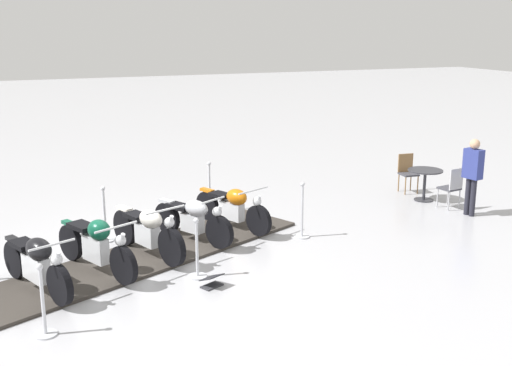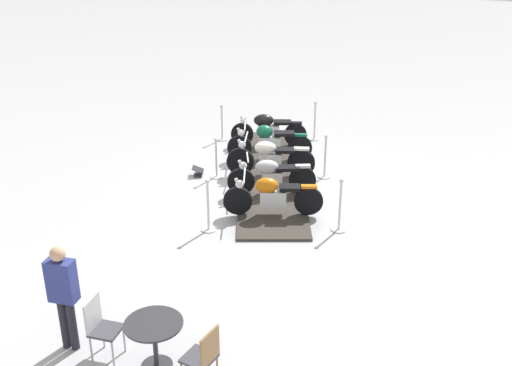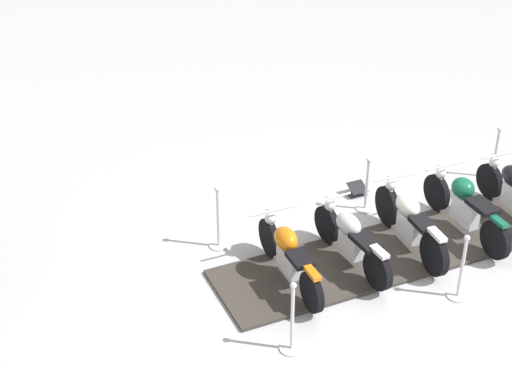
{
  "view_description": "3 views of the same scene",
  "coord_description": "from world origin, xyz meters",
  "px_view_note": "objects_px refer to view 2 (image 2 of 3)",
  "views": [
    {
      "loc": [
        10.6,
        -2.23,
        4.08
      ],
      "look_at": [
        -1.0,
        2.51,
        0.91
      ],
      "focal_mm": 44.15,
      "sensor_mm": 36.0,
      "label": 1
    },
    {
      "loc": [
        -5.35,
        12.44,
        5.78
      ],
      "look_at": [
        -0.52,
        1.98,
        0.72
      ],
      "focal_mm": 41.98,
      "sensor_mm": 36.0,
      "label": 2
    },
    {
      "loc": [
        -10.37,
        2.32,
        7.36
      ],
      "look_at": [
        0.44,
        2.46,
        0.96
      ],
      "focal_mm": 54.91,
      "sensor_mm": 36.0,
      "label": 3
    }
  ],
  "objects_px": {
    "stanchion_right_mid": "(216,164)",
    "cafe_chair_across_table": "(203,355)",
    "stanchion_left_front": "(315,126)",
    "stanchion_right_front": "(222,128)",
    "motorcycle_forest": "(268,141)",
    "stanchion_left_mid": "(325,163)",
    "bystander_person": "(63,289)",
    "motorcycle_copper": "(271,195)",
    "stanchion_right_rear": "(208,213)",
    "motorcycle_cream": "(269,157)",
    "info_placard": "(198,172)",
    "stanchion_left_rear": "(340,214)",
    "motorcycle_chrome": "(271,175)",
    "motorcycle_black": "(267,129)",
    "cafe_chair_near_table": "(101,325)",
    "cafe_table": "(154,334)"
  },
  "relations": [
    {
      "from": "stanchion_right_mid",
      "to": "cafe_chair_across_table",
      "type": "xyz_separation_m",
      "value": [
        -3.29,
        6.46,
        0.21
      ]
    },
    {
      "from": "motorcycle_copper",
      "to": "stanchion_left_front",
      "type": "relative_size",
      "value": 1.73
    },
    {
      "from": "cafe_chair_across_table",
      "to": "bystander_person",
      "type": "xyz_separation_m",
      "value": [
        2.2,
        0.1,
        0.47
      ]
    },
    {
      "from": "stanchion_left_front",
      "to": "stanchion_right_mid",
      "type": "relative_size",
      "value": 1.11
    },
    {
      "from": "motorcycle_forest",
      "to": "info_placard",
      "type": "distance_m",
      "value": 2.05
    },
    {
      "from": "motorcycle_chrome",
      "to": "cafe_chair_near_table",
      "type": "xyz_separation_m",
      "value": [
        -0.02,
        6.08,
        0.04
      ]
    },
    {
      "from": "motorcycle_forest",
      "to": "stanchion_left_mid",
      "type": "relative_size",
      "value": 1.87
    },
    {
      "from": "stanchion_right_mid",
      "to": "cafe_chair_across_table",
      "type": "relative_size",
      "value": 1.08
    },
    {
      "from": "info_placard",
      "to": "cafe_table",
      "type": "bearing_deg",
      "value": -179.85
    },
    {
      "from": "motorcycle_copper",
      "to": "cafe_chair_across_table",
      "type": "bearing_deg",
      "value": 79.77
    },
    {
      "from": "motorcycle_forest",
      "to": "cafe_chair_across_table",
      "type": "bearing_deg",
      "value": 83.38
    },
    {
      "from": "stanchion_left_rear",
      "to": "stanchion_right_mid",
      "type": "bearing_deg",
      "value": -21.2
    },
    {
      "from": "motorcycle_copper",
      "to": "cafe_chair_across_table",
      "type": "relative_size",
      "value": 2.07
    },
    {
      "from": "motorcycle_chrome",
      "to": "cafe_table",
      "type": "height_order",
      "value": "motorcycle_chrome"
    },
    {
      "from": "motorcycle_copper",
      "to": "stanchion_right_rear",
      "type": "relative_size",
      "value": 1.75
    },
    {
      "from": "motorcycle_copper",
      "to": "stanchion_left_mid",
      "type": "xyz_separation_m",
      "value": [
        -0.34,
        -2.52,
        -0.15
      ]
    },
    {
      "from": "stanchion_left_rear",
      "to": "motorcycle_chrome",
      "type": "bearing_deg",
      "value": -26.27
    },
    {
      "from": "motorcycle_cream",
      "to": "stanchion_right_mid",
      "type": "height_order",
      "value": "motorcycle_cream"
    },
    {
      "from": "motorcycle_cream",
      "to": "info_placard",
      "type": "bearing_deg",
      "value": 0.57
    },
    {
      "from": "stanchion_left_mid",
      "to": "cafe_table",
      "type": "distance_m",
      "value": 7.5
    },
    {
      "from": "motorcycle_black",
      "to": "stanchion_left_mid",
      "type": "distance_m",
      "value": 2.55
    },
    {
      "from": "motorcycle_copper",
      "to": "stanchion_left_front",
      "type": "distance_m",
      "value": 5.08
    },
    {
      "from": "motorcycle_cream",
      "to": "stanchion_left_front",
      "type": "distance_m",
      "value": 3.07
    },
    {
      "from": "stanchion_left_front",
      "to": "bystander_person",
      "type": "height_order",
      "value": "bystander_person"
    },
    {
      "from": "stanchion_left_mid",
      "to": "cafe_table",
      "type": "xyz_separation_m",
      "value": [
        -0.06,
        7.49,
        0.21
      ]
    },
    {
      "from": "stanchion_right_rear",
      "to": "cafe_chair_across_table",
      "type": "bearing_deg",
      "value": 118.23
    },
    {
      "from": "stanchion_left_mid",
      "to": "info_placard",
      "type": "bearing_deg",
      "value": 22.84
    },
    {
      "from": "motorcycle_chrome",
      "to": "stanchion_right_front",
      "type": "bearing_deg",
      "value": -74.71
    },
    {
      "from": "stanchion_left_rear",
      "to": "bystander_person",
      "type": "distance_m",
      "value": 5.77
    },
    {
      "from": "stanchion_left_mid",
      "to": "stanchion_left_rear",
      "type": "xyz_separation_m",
      "value": [
        -1.16,
        2.5,
        0.01
      ]
    },
    {
      "from": "motorcycle_chrome",
      "to": "stanchion_left_rear",
      "type": "distance_m",
      "value": 2.16
    },
    {
      "from": "cafe_table",
      "to": "bystander_person",
      "type": "xyz_separation_m",
      "value": [
        1.38,
        0.18,
        0.45
      ]
    },
    {
      "from": "motorcycle_chrome",
      "to": "stanchion_left_front",
      "type": "relative_size",
      "value": 1.61
    },
    {
      "from": "motorcycle_chrome",
      "to": "stanchion_left_rear",
      "type": "relative_size",
      "value": 1.62
    },
    {
      "from": "motorcycle_black",
      "to": "stanchion_left_front",
      "type": "relative_size",
      "value": 1.74
    },
    {
      "from": "motorcycle_forest",
      "to": "cafe_table",
      "type": "height_order",
      "value": "motorcycle_forest"
    },
    {
      "from": "info_placard",
      "to": "cafe_chair_across_table",
      "type": "bearing_deg",
      "value": -174.35
    },
    {
      "from": "motorcycle_copper",
      "to": "stanchion_left_rear",
      "type": "distance_m",
      "value": 1.51
    },
    {
      "from": "stanchion_left_mid",
      "to": "motorcycle_copper",
      "type": "bearing_deg",
      "value": 82.23
    },
    {
      "from": "stanchion_right_mid",
      "to": "bystander_person",
      "type": "distance_m",
      "value": 6.68
    },
    {
      "from": "motorcycle_copper",
      "to": "cafe_chair_near_table",
      "type": "bearing_deg",
      "value": 61.53
    },
    {
      "from": "stanchion_left_front",
      "to": "stanchion_left_rear",
      "type": "xyz_separation_m",
      "value": [
        -2.32,
        4.99,
        -0.04
      ]
    },
    {
      "from": "motorcycle_black",
      "to": "bystander_person",
      "type": "bearing_deg",
      "value": 72.5
    },
    {
      "from": "stanchion_left_rear",
      "to": "cafe_chair_near_table",
      "type": "relative_size",
      "value": 1.18
    },
    {
      "from": "stanchion_left_front",
      "to": "stanchion_right_front",
      "type": "xyz_separation_m",
      "value": [
        2.4,
        1.12,
        -0.07
      ]
    },
    {
      "from": "motorcycle_chrome",
      "to": "stanchion_right_front",
      "type": "distance_m",
      "value": 4.04
    },
    {
      "from": "stanchion_right_rear",
      "to": "cafe_chair_across_table",
      "type": "xyz_separation_m",
      "value": [
        -2.13,
        3.97,
        0.16
      ]
    },
    {
      "from": "stanchion_right_mid",
      "to": "stanchion_left_rear",
      "type": "xyz_separation_m",
      "value": [
        -3.56,
        1.38,
        0.03
      ]
    },
    {
      "from": "motorcycle_copper",
      "to": "info_placard",
      "type": "relative_size",
      "value": 4.9
    },
    {
      "from": "motorcycle_black",
      "to": "info_placard",
      "type": "distance_m",
      "value": 2.72
    }
  ]
}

